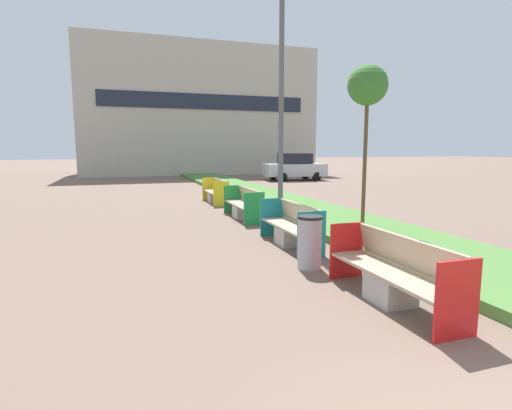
% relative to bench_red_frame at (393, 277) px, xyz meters
% --- Properties ---
extents(planter_grass_strip, '(2.80, 120.00, 0.18)m').
position_rel_bench_red_frame_xyz_m(planter_grass_strip, '(2.26, 8.34, -0.29)').
color(planter_grass_strip, '#4C7A38').
rests_on(planter_grass_strip, ground).
extents(building_backdrop, '(19.64, 8.74, 10.73)m').
position_rel_bench_red_frame_xyz_m(building_backdrop, '(3.06, 32.12, 4.99)').
color(building_backdrop, '#B2AD9E').
rests_on(building_backdrop, ground).
extents(bench_red_frame, '(0.65, 2.40, 0.94)m').
position_rel_bench_red_frame_xyz_m(bench_red_frame, '(0.00, 0.00, 0.00)').
color(bench_red_frame, '#ADA8A0').
rests_on(bench_red_frame, ground).
extents(bench_teal_frame, '(0.65, 2.25, 0.94)m').
position_rel_bench_red_frame_xyz_m(bench_teal_frame, '(-0.00, 3.61, -0.00)').
color(bench_teal_frame, '#ADA8A0').
rests_on(bench_teal_frame, ground).
extents(bench_green_frame, '(0.65, 2.37, 0.94)m').
position_rel_bench_red_frame_xyz_m(bench_green_frame, '(-0.00, 7.32, -0.00)').
color(bench_green_frame, '#ADA8A0').
rests_on(bench_green_frame, ground).
extents(bench_yellow_frame, '(0.65, 2.16, 0.94)m').
position_rel_bench_red_frame_xyz_m(bench_yellow_frame, '(-0.00, 11.23, -0.01)').
color(bench_yellow_frame, '#ADA8A0').
rests_on(bench_yellow_frame, ground).
extents(litter_bin, '(0.45, 0.45, 0.97)m').
position_rel_bench_red_frame_xyz_m(litter_bin, '(-0.41, 1.84, 0.11)').
color(litter_bin, '#9EA0A5').
rests_on(litter_bin, ground).
extents(street_lamp_post, '(0.24, 0.44, 8.54)m').
position_rel_bench_red_frame_xyz_m(street_lamp_post, '(0.61, 5.78, 4.28)').
color(street_lamp_post, '#56595B').
rests_on(street_lamp_post, ground).
extents(sapling_tree_near, '(1.02, 1.02, 4.28)m').
position_rel_bench_red_frame_xyz_m(sapling_tree_near, '(2.43, 4.45, 3.33)').
color(sapling_tree_near, brown).
rests_on(sapling_tree_near, ground).
extents(parked_car_distant, '(4.33, 2.11, 1.86)m').
position_rel_bench_red_frame_xyz_m(parked_car_distant, '(7.75, 20.84, 0.54)').
color(parked_car_distant, '#B7BABF').
rests_on(parked_car_distant, ground).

